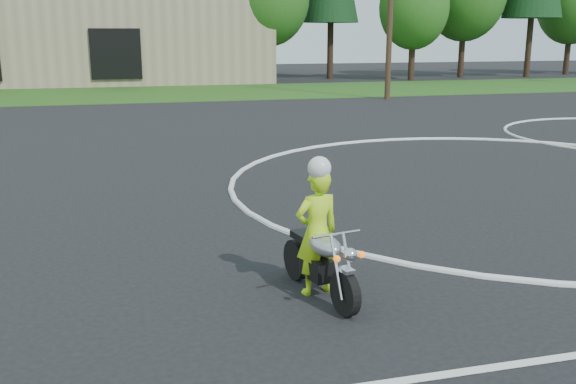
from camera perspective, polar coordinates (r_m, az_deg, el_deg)
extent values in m
cube|color=#1E4714|center=(36.99, -2.20, 8.96)|extent=(120.00, 10.00, 0.02)
torus|color=silver|center=(14.78, 18.80, 0.77)|extent=(12.12, 12.12, 0.12)
cylinder|color=black|center=(7.49, 5.10, -8.95)|extent=(0.21, 0.55, 0.54)
cylinder|color=black|center=(8.52, 0.72, -6.03)|extent=(0.21, 0.55, 0.54)
cube|color=black|center=(8.00, 2.62, -6.70)|extent=(0.34, 0.53, 0.27)
ellipsoid|color=#B5B4BA|center=(7.74, 3.28, -4.75)|extent=(0.43, 0.63, 0.25)
cube|color=black|center=(8.13, 1.73, -4.08)|extent=(0.33, 0.57, 0.09)
cylinder|color=white|center=(7.40, 4.33, -6.62)|extent=(0.10, 0.32, 0.72)
cylinder|color=silver|center=(7.47, 5.40, -6.42)|extent=(0.10, 0.32, 0.72)
cube|color=silver|center=(7.37, 5.22, -6.93)|extent=(0.16, 0.22, 0.04)
cylinder|color=silver|center=(7.45, 4.32, -3.76)|extent=(0.62, 0.15, 0.03)
sphere|color=white|center=(7.24, 5.56, -5.58)|extent=(0.16, 0.16, 0.16)
sphere|color=orange|center=(7.19, 4.37, -5.94)|extent=(0.08, 0.08, 0.08)
sphere|color=orange|center=(7.35, 6.56, -5.55)|extent=(0.08, 0.08, 0.08)
cylinder|color=#BABAC1|center=(8.39, 2.30, -6.35)|extent=(0.21, 0.72, 0.07)
imported|color=#B3E918|center=(7.91, 2.59, -3.60)|extent=(0.64, 0.49, 1.59)
sphere|color=silver|center=(7.67, 2.81, 2.14)|extent=(0.29, 0.29, 0.29)
cube|color=black|center=(40.87, -15.06, 11.77)|extent=(3.00, 0.16, 3.00)
cylinder|color=#382619|center=(44.15, -1.68, 11.85)|extent=(0.44, 0.44, 3.24)
cylinder|color=#382619|center=(47.44, 3.77, 12.40)|extent=(0.44, 0.44, 3.96)
cylinder|color=#382619|center=(46.55, 10.93, 11.50)|extent=(0.44, 0.44, 2.88)
ellipsoid|color=#1E5116|center=(46.55, 11.14, 15.82)|extent=(4.80, 4.80, 5.76)
cylinder|color=#382619|center=(50.63, 15.17, 11.85)|extent=(0.44, 0.44, 3.60)
cylinder|color=#382619|center=(52.46, 20.60, 11.91)|extent=(0.44, 0.44, 4.32)
cylinder|color=#382619|center=(57.06, 23.56, 11.19)|extent=(0.44, 0.44, 3.24)
ellipsoid|color=#1E5116|center=(57.09, 23.96, 15.15)|extent=(5.40, 5.40, 6.48)
cylinder|color=#382619|center=(44.41, -7.12, 11.53)|extent=(0.44, 0.44, 2.88)
ellipsoid|color=#1E5116|center=(44.41, -7.26, 16.07)|extent=(4.80, 4.80, 5.76)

